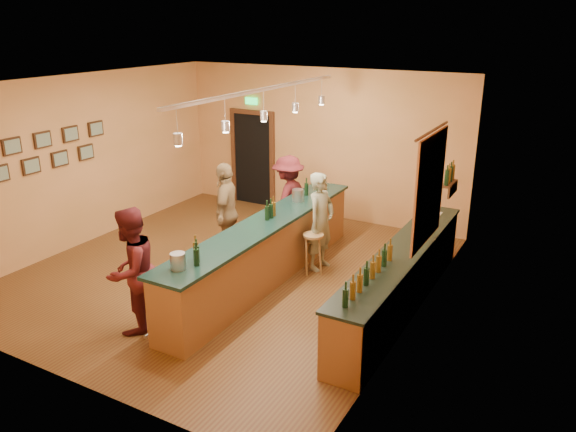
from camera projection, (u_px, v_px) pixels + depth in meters
The scene contains 18 objects.
floor at pixel (230, 272), 9.70m from camera, with size 7.00×7.00×0.00m, color #552E18.
ceiling at pixel (223, 83), 8.64m from camera, with size 6.50×7.00×0.02m, color silver.
wall_back at pixel (320, 144), 12.06m from camera, with size 6.50×0.02×3.20m, color #BE8847.
wall_front at pixel (47, 257), 6.28m from camera, with size 6.50×0.02×3.20m, color #BE8847.
wall_left at pixel (86, 160), 10.66m from camera, with size 0.02×7.00×3.20m, color #BE8847.
wall_right at pixel (421, 214), 7.68m from camera, with size 0.02×7.00×3.20m, color #BE8847.
doorway at pixel (253, 156), 12.97m from camera, with size 1.15×0.09×2.48m.
tapestry at pixel (430, 189), 7.94m from camera, with size 0.03×1.40×1.60m, color #A72127.
bottle_shelf at pixel (450, 177), 9.27m from camera, with size 0.17×0.55×0.54m.
picture_grid at pixel (52, 149), 9.91m from camera, with size 0.06×2.20×0.70m, color #382111, non-canonical shape.
back_counter at pixel (400, 278), 8.33m from camera, with size 0.60×4.55×1.27m.
tasting_bar at pixel (265, 247), 9.16m from camera, with size 0.73×5.10×1.38m.
pendant_track at pixel (264, 100), 8.38m from camera, with size 0.11×4.60×0.50m.
bartender at pixel (321, 222), 9.59m from camera, with size 0.62×0.41×1.71m, color gray.
customer_a at pixel (131, 271), 7.62m from camera, with size 0.87×0.68×1.79m, color #59191E.
customer_b at pixel (226, 212), 9.92m from camera, with size 1.05×0.44×1.80m, color #997A51.
customer_c at pixel (288, 199), 10.81m from camera, with size 1.10×0.63×1.70m, color #59191E.
bar_stool at pixel (313, 242), 9.44m from camera, with size 0.35×0.35×0.72m.
Camera 1 is at (5.17, -7.24, 4.12)m, focal length 35.00 mm.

